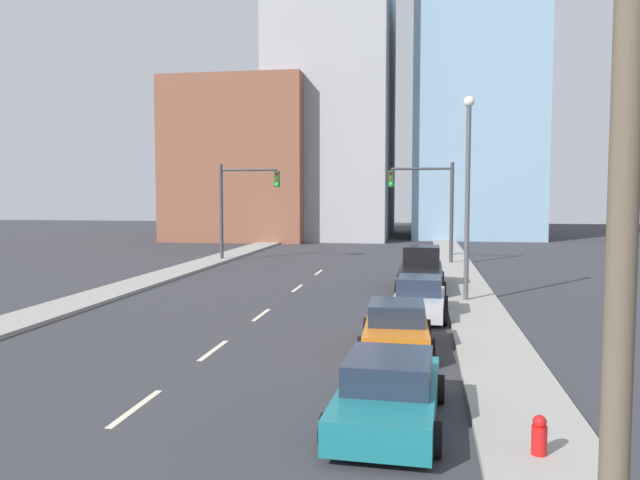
{
  "coord_description": "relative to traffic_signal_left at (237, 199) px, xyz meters",
  "views": [
    {
      "loc": [
        6.02,
        -2.93,
        4.55
      ],
      "look_at": [
        0.73,
        29.08,
        2.2
      ],
      "focal_mm": 35.0,
      "sensor_mm": 36.0,
      "label": 1
    }
  ],
  "objects": [
    {
      "name": "lane_stripe_at_20m",
      "position": [
        6.58,
        -18.6,
        -4.28
      ],
      "size": [
        0.16,
        2.4,
        0.01
      ],
      "primitive_type": "cube",
      "color": "beige",
      "rests_on": "ground"
    },
    {
      "name": "building_brick_left",
      "position": [
        -5.6,
        22.91,
        3.68
      ],
      "size": [
        14.0,
        16.0,
        15.94
      ],
      "color": "brown",
      "rests_on": "ground"
    },
    {
      "name": "sedan_teal",
      "position": [
        11.97,
        -29.1,
        -3.66
      ],
      "size": [
        2.32,
        4.74,
        1.37
      ],
      "rotation": [
        0.0,
        0.0,
        -0.05
      ],
      "color": "#196B75",
      "rests_on": "ground"
    },
    {
      "name": "building_office_center",
      "position": [
        3.09,
        26.91,
        9.71
      ],
      "size": [
        12.0,
        20.0,
        27.99
      ],
      "color": "#99999E",
      "rests_on": "ground"
    },
    {
      "name": "sidewalk_right",
      "position": [
        14.7,
        7.14,
        -4.21
      ],
      "size": [
        2.19,
        91.09,
        0.15
      ],
      "color": "gray",
      "rests_on": "ground"
    },
    {
      "name": "lane_stripe_at_9m",
      "position": [
        6.58,
        -29.12,
        -4.28
      ],
      "size": [
        0.16,
        2.4,
        0.01
      ],
      "primitive_type": "cube",
      "color": "beige",
      "rests_on": "ground"
    },
    {
      "name": "pickup_truck_black",
      "position": [
        12.54,
        -11.32,
        -3.44
      ],
      "size": [
        2.3,
        6.2,
        2.06
      ],
      "rotation": [
        0.0,
        0.0,
        -0.01
      ],
      "color": "black",
      "rests_on": "ground"
    },
    {
      "name": "sidewalk_left",
      "position": [
        -1.54,
        7.14,
        -4.21
      ],
      "size": [
        2.19,
        91.09,
        0.15
      ],
      "color": "gray",
      "rests_on": "ground"
    },
    {
      "name": "traffic_signal_right",
      "position": [
        13.3,
        0.0,
        0.0
      ],
      "size": [
        4.24,
        0.35,
        6.65
      ],
      "color": "#38383D",
      "rests_on": "ground"
    },
    {
      "name": "fire_hydrant",
      "position": [
        14.59,
        -30.58,
        -3.87
      ],
      "size": [
        0.26,
        0.26,
        0.84
      ],
      "color": "red",
      "rests_on": "ground"
    },
    {
      "name": "lane_stripe_at_33m",
      "position": [
        6.58,
        -5.42,
        -4.28
      ],
      "size": [
        0.16,
        2.4,
        0.01
      ],
      "primitive_type": "cube",
      "color": "beige",
      "rests_on": "ground"
    },
    {
      "name": "street_lamp",
      "position": [
        14.42,
        -14.7,
        0.69
      ],
      "size": [
        0.44,
        0.44,
        8.6
      ],
      "color": "#4C4C51",
      "rests_on": "ground"
    },
    {
      "name": "building_glass_right",
      "position": [
        17.99,
        30.91,
        16.49
      ],
      "size": [
        13.0,
        20.0,
        41.54
      ],
      "color": "#7A9EB7",
      "rests_on": "ground"
    },
    {
      "name": "sedan_silver",
      "position": [
        12.5,
        -18.1,
        -3.6
      ],
      "size": [
        2.23,
        4.39,
        1.52
      ],
      "rotation": [
        0.0,
        0.0,
        -0.04
      ],
      "color": "#B2B2BC",
      "rests_on": "ground"
    },
    {
      "name": "utility_pole_right_near",
      "position": [
        14.7,
        -34.26,
        1.28
      ],
      "size": [
        1.6,
        0.32,
        10.88
      ],
      "color": "brown",
      "rests_on": "ground"
    },
    {
      "name": "lane_stripe_at_27m",
      "position": [
        6.58,
        -11.72,
        -4.28
      ],
      "size": [
        0.16,
        2.4,
        0.01
      ],
      "primitive_type": "cube",
      "color": "beige",
      "rests_on": "ground"
    },
    {
      "name": "sedan_orange",
      "position": [
        11.87,
        -23.2,
        -3.63
      ],
      "size": [
        2.19,
        4.29,
        1.43
      ],
      "rotation": [
        0.0,
        0.0,
        0.03
      ],
      "color": "orange",
      "rests_on": "ground"
    },
    {
      "name": "lane_stripe_at_14m",
      "position": [
        6.58,
        -24.09,
        -4.28
      ],
      "size": [
        0.16,
        2.4,
        0.01
      ],
      "primitive_type": "cube",
      "color": "beige",
      "rests_on": "ground"
    },
    {
      "name": "traffic_signal_left",
      "position": [
        0.0,
        0.0,
        0.0
      ],
      "size": [
        4.24,
        0.35,
        6.65
      ],
      "color": "#38383D",
      "rests_on": "ground"
    }
  ]
}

